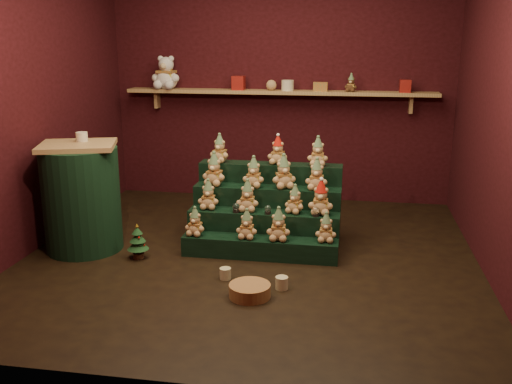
% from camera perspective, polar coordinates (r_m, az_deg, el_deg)
% --- Properties ---
extents(ground, '(4.00, 4.00, 0.00)m').
position_cam_1_polar(ground, '(5.19, -0.56, -6.43)').
color(ground, black).
rests_on(ground, ground).
extents(back_wall, '(4.00, 0.10, 2.80)m').
position_cam_1_polar(back_wall, '(6.87, 2.49, 10.92)').
color(back_wall, black).
rests_on(back_wall, ground).
extents(front_wall, '(4.00, 0.10, 2.80)m').
position_cam_1_polar(front_wall, '(2.87, -7.89, 4.79)').
color(front_wall, black).
rests_on(front_wall, ground).
extents(left_wall, '(0.10, 4.00, 2.80)m').
position_cam_1_polar(left_wall, '(5.59, -22.03, 8.86)').
color(left_wall, black).
rests_on(left_wall, ground).
extents(right_wall, '(0.10, 4.00, 2.80)m').
position_cam_1_polar(right_wall, '(4.92, 23.87, 7.95)').
color(right_wall, black).
rests_on(right_wall, ground).
extents(back_shelf, '(3.60, 0.26, 0.24)m').
position_cam_1_polar(back_shelf, '(6.70, 2.29, 9.90)').
color(back_shelf, tan).
rests_on(back_shelf, ground).
extents(riser_tier_front, '(1.40, 0.22, 0.18)m').
position_cam_1_polar(riser_tier_front, '(5.13, 0.37, -5.58)').
color(riser_tier_front, black).
rests_on(riser_tier_front, ground).
extents(riser_tier_midfront, '(1.40, 0.22, 0.36)m').
position_cam_1_polar(riser_tier_midfront, '(5.31, 0.76, -3.84)').
color(riser_tier_midfront, black).
rests_on(riser_tier_midfront, ground).
extents(riser_tier_midback, '(1.40, 0.22, 0.54)m').
position_cam_1_polar(riser_tier_midback, '(5.49, 1.12, -2.22)').
color(riser_tier_midback, black).
rests_on(riser_tier_midback, ground).
extents(riser_tier_back, '(1.40, 0.22, 0.72)m').
position_cam_1_polar(riser_tier_back, '(5.67, 1.45, -0.69)').
color(riser_tier_back, black).
rests_on(riser_tier_back, ground).
extents(teddy_0, '(0.20, 0.19, 0.26)m').
position_cam_1_polar(teddy_0, '(5.17, -6.11, -2.95)').
color(teddy_0, tan).
rests_on(teddy_0, riser_tier_front).
extents(teddy_1, '(0.19, 0.18, 0.26)m').
position_cam_1_polar(teddy_1, '(5.06, -0.92, -3.22)').
color(teddy_1, tan).
rests_on(teddy_1, riser_tier_front).
extents(teddy_2, '(0.22, 0.20, 0.29)m').
position_cam_1_polar(teddy_2, '(5.02, 2.27, -3.23)').
color(teddy_2, tan).
rests_on(teddy_2, riser_tier_front).
extents(teddy_3, '(0.18, 0.16, 0.26)m').
position_cam_1_polar(teddy_3, '(5.02, 7.02, -3.53)').
color(teddy_3, tan).
rests_on(teddy_3, riser_tier_front).
extents(teddy_4, '(0.21, 0.19, 0.27)m').
position_cam_1_polar(teddy_4, '(5.33, -4.79, -0.24)').
color(teddy_4, tan).
rests_on(teddy_4, riser_tier_midfront).
extents(teddy_5, '(0.21, 0.19, 0.29)m').
position_cam_1_polar(teddy_5, '(5.24, -0.85, -0.37)').
color(teddy_5, tan).
rests_on(teddy_5, riser_tier_midfront).
extents(teddy_6, '(0.23, 0.22, 0.26)m').
position_cam_1_polar(teddy_6, '(5.20, 3.92, -0.72)').
color(teddy_6, tan).
rests_on(teddy_6, riser_tier_midfront).
extents(teddy_7, '(0.23, 0.21, 0.31)m').
position_cam_1_polar(teddy_7, '(5.17, 6.51, -0.55)').
color(teddy_7, tan).
rests_on(teddy_7, riser_tier_midfront).
extents(teddy_8, '(0.25, 0.23, 0.31)m').
position_cam_1_polar(teddy_8, '(5.46, -4.20, 2.30)').
color(teddy_8, tan).
rests_on(teddy_8, riser_tier_midback).
extents(teddy_9, '(0.21, 0.19, 0.29)m').
position_cam_1_polar(teddy_9, '(5.38, -0.23, 2.00)').
color(teddy_9, tan).
rests_on(teddy_9, riser_tier_midback).
extents(teddy_10, '(0.28, 0.27, 0.31)m').
position_cam_1_polar(teddy_10, '(5.35, 2.78, 2.05)').
color(teddy_10, tan).
rests_on(teddy_10, riser_tier_midback).
extents(teddy_11, '(0.22, 0.20, 0.29)m').
position_cam_1_polar(teddy_11, '(5.32, 6.10, 1.77)').
color(teddy_11, tan).
rests_on(teddy_11, riser_tier_midback).
extents(teddy_12, '(0.23, 0.21, 0.27)m').
position_cam_1_polar(teddy_12, '(5.63, -3.65, 4.38)').
color(teddy_12, tan).
rests_on(teddy_12, riser_tier_back).
extents(teddy_13, '(0.21, 0.20, 0.27)m').
position_cam_1_polar(teddy_13, '(5.54, 2.20, 4.21)').
color(teddy_13, tan).
rests_on(teddy_13, riser_tier_back).
extents(teddy_14, '(0.20, 0.19, 0.28)m').
position_cam_1_polar(teddy_14, '(5.49, 6.20, 4.06)').
color(teddy_14, tan).
rests_on(teddy_14, riser_tier_back).
extents(snow_globe_a, '(0.07, 0.07, 0.09)m').
position_cam_1_polar(snow_globe_a, '(5.22, -2.00, -1.57)').
color(snow_globe_a, black).
rests_on(snow_globe_a, riser_tier_midfront).
extents(snow_globe_b, '(0.06, 0.06, 0.08)m').
position_cam_1_polar(snow_globe_b, '(5.18, 1.20, -1.77)').
color(snow_globe_b, black).
rests_on(snow_globe_b, riser_tier_midfront).
extents(snow_globe_c, '(0.07, 0.07, 0.09)m').
position_cam_1_polar(snow_globe_c, '(5.13, 6.01, -1.96)').
color(snow_globe_c, black).
rests_on(snow_globe_c, riser_tier_midfront).
extents(side_table, '(0.79, 0.72, 1.00)m').
position_cam_1_polar(side_table, '(5.45, -17.04, -0.55)').
color(side_table, tan).
rests_on(side_table, ground).
extents(table_ornament, '(0.11, 0.11, 0.08)m').
position_cam_1_polar(table_ornament, '(5.43, -17.03, 5.31)').
color(table_ornament, beige).
rests_on(table_ornament, side_table).
extents(mini_christmas_tree, '(0.19, 0.19, 0.32)m').
position_cam_1_polar(mini_christmas_tree, '(5.20, -11.74, -4.86)').
color(mini_christmas_tree, '#412717').
rests_on(mini_christmas_tree, ground).
extents(mug_left, '(0.09, 0.09, 0.09)m').
position_cam_1_polar(mug_left, '(4.71, -3.09, -8.14)').
color(mug_left, beige).
rests_on(mug_left, ground).
extents(mug_right, '(0.10, 0.10, 0.10)m').
position_cam_1_polar(mug_right, '(4.53, 2.59, -9.07)').
color(mug_right, beige).
rests_on(mug_right, ground).
extents(wicker_basket, '(0.41, 0.41, 0.10)m').
position_cam_1_polar(wicker_basket, '(4.40, -0.63, -9.83)').
color(wicker_basket, '#9C6B3F').
rests_on(wicker_basket, ground).
extents(white_bear, '(0.37, 0.34, 0.48)m').
position_cam_1_polar(white_bear, '(6.95, -8.97, 12.13)').
color(white_bear, white).
rests_on(white_bear, back_shelf).
extents(brown_bear, '(0.16, 0.15, 0.20)m').
position_cam_1_polar(brown_bear, '(6.60, 9.49, 10.71)').
color(brown_bear, '#4B2E19').
rests_on(brown_bear, back_shelf).
extents(gift_tin_red_a, '(0.14, 0.14, 0.16)m').
position_cam_1_polar(gift_tin_red_a, '(6.75, -1.76, 10.85)').
color(gift_tin_red_a, maroon).
rests_on(gift_tin_red_a, back_shelf).
extents(gift_tin_cream, '(0.14, 0.14, 0.12)m').
position_cam_1_polar(gift_tin_cream, '(6.66, 3.18, 10.60)').
color(gift_tin_cream, beige).
rests_on(gift_tin_cream, back_shelf).
extents(gift_tin_red_b, '(0.12, 0.12, 0.14)m').
position_cam_1_polar(gift_tin_red_b, '(6.64, 14.69, 10.21)').
color(gift_tin_red_b, maroon).
rests_on(gift_tin_red_b, back_shelf).
extents(shelf_plush_ball, '(0.12, 0.12, 0.12)m').
position_cam_1_polar(shelf_plush_ball, '(6.68, 1.55, 10.63)').
color(shelf_plush_ball, tan).
rests_on(shelf_plush_ball, back_shelf).
extents(scarf_gift_box, '(0.16, 0.10, 0.10)m').
position_cam_1_polar(scarf_gift_box, '(6.63, 6.47, 10.42)').
color(scarf_gift_box, '#CC561C').
rests_on(scarf_gift_box, back_shelf).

